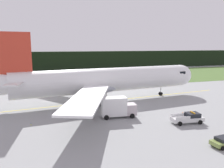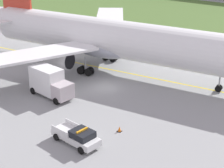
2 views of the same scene
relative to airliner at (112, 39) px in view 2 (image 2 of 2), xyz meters
name	(u,v)px [view 2 (image 2 of 2)]	position (x,y,z in m)	size (l,w,h in m)	color
ground	(105,87)	(3.28, -6.26, -5.03)	(320.00, 320.00, 0.00)	gray
taxiway_centerline_main	(115,71)	(0.57, 0.07, -5.03)	(68.12, 0.30, 0.01)	yellow
airliner	(112,39)	(0.00, 0.00, 0.00)	(53.37, 47.79, 16.01)	white
ops_pickup_truck	(77,136)	(9.96, -19.63, -4.13)	(5.72, 2.80, 1.94)	silver
catering_truck	(50,82)	(-0.77, -12.78, -3.05)	(6.70, 3.27, 4.00)	#BCB0B5
apron_cone	(119,129)	(12.02, -15.02, -4.74)	(0.48, 0.48, 0.61)	black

